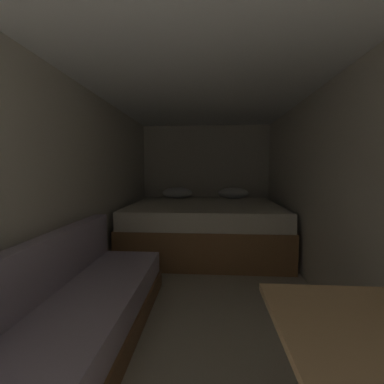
# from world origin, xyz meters

# --- Properties ---
(ground_plane) EXTENTS (6.88, 6.88, 0.00)m
(ground_plane) POSITION_xyz_m (0.00, 1.68, 0.00)
(ground_plane) COLOR #B2A893
(wall_back) EXTENTS (2.31, 0.05, 1.95)m
(wall_back) POSITION_xyz_m (0.00, 4.15, 0.98)
(wall_back) COLOR beige
(wall_back) RESTS_ON ground
(wall_left) EXTENTS (0.05, 4.88, 1.95)m
(wall_left) POSITION_xyz_m (-1.13, 1.68, 0.98)
(wall_left) COLOR beige
(wall_left) RESTS_ON ground
(wall_right) EXTENTS (0.05, 4.88, 1.95)m
(wall_right) POSITION_xyz_m (1.13, 1.68, 0.98)
(wall_right) COLOR beige
(wall_right) RESTS_ON ground
(ceiling_slab) EXTENTS (2.31, 4.88, 0.05)m
(ceiling_slab) POSITION_xyz_m (0.00, 1.68, 1.98)
(ceiling_slab) COLOR white
(ceiling_slab) RESTS_ON wall_left
(bed) EXTENTS (2.09, 1.72, 0.88)m
(bed) POSITION_xyz_m (0.00, 3.23, 0.36)
(bed) COLOR olive
(bed) RESTS_ON ground
(sofa_left) EXTENTS (0.67, 2.25, 0.73)m
(sofa_left) POSITION_xyz_m (-0.79, 0.95, 0.23)
(sofa_left) COLOR brown
(sofa_left) RESTS_ON ground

